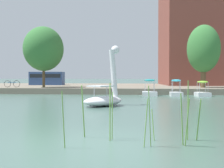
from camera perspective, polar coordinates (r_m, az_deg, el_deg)
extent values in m
plane|color=#47665B|center=(7.86, -4.39, -11.05)|extent=(557.47, 557.47, 0.00)
cube|color=slate|center=(39.84, 3.81, -0.67)|extent=(132.67, 22.82, 0.59)
ellipsoid|color=white|center=(17.37, -1.70, -3.28)|extent=(2.86, 3.08, 0.58)
cylinder|color=white|center=(17.94, 0.29, 2.01)|extent=(0.64, 0.70, 2.89)
sphere|color=white|center=(18.13, 0.65, 6.55)|extent=(0.70, 0.70, 0.50)
cone|color=yellow|center=(18.28, 1.08, 6.51)|extent=(0.40, 0.41, 0.27)
cube|color=white|center=(17.16, -2.22, -0.40)|extent=(1.61, 1.60, 0.08)
cylinder|color=silver|center=(16.80, -0.97, -1.44)|extent=(0.04, 0.04, 0.59)
cylinder|color=silver|center=(17.56, -3.41, -1.32)|extent=(0.04, 0.04, 0.59)
cube|color=white|center=(27.60, 16.87, -1.87)|extent=(1.22, 1.83, 0.34)
ellipsoid|color=#8CCC38|center=(27.56, 16.88, 0.38)|extent=(0.98, 1.08, 0.20)
cylinder|color=#B7B7BF|center=(27.89, 15.93, -0.55)|extent=(0.04, 0.04, 0.91)
cylinder|color=#B7B7BF|center=(28.07, 17.41, -0.55)|extent=(0.04, 0.04, 0.91)
cylinder|color=#B7B7BF|center=(27.08, 16.33, -0.60)|extent=(0.04, 0.04, 0.91)
cylinder|color=#B7B7BF|center=(27.27, 17.85, -0.60)|extent=(0.04, 0.04, 0.91)
cube|color=white|center=(27.26, 12.13, -1.88)|extent=(1.05, 1.82, 0.35)
ellipsoid|color=#2DB7D1|center=(27.22, 12.14, 0.66)|extent=(0.85, 0.84, 0.20)
cylinder|color=#B7B7BF|center=(27.52, 11.35, -0.41)|extent=(0.04, 0.04, 1.03)
cylinder|color=#B7B7BF|center=(27.60, 12.75, -0.41)|extent=(0.04, 0.04, 1.03)
cylinder|color=#B7B7BF|center=(26.86, 11.50, -0.45)|extent=(0.04, 0.04, 1.03)
cylinder|color=#B7B7BF|center=(26.94, 12.93, -0.45)|extent=(0.04, 0.04, 1.03)
cube|color=white|center=(27.24, 7.17, -1.83)|extent=(1.33, 2.06, 0.37)
ellipsoid|color=teal|center=(27.20, 7.18, 0.71)|extent=(1.02, 1.20, 0.20)
cylinder|color=#B7B7BF|center=(27.68, 6.31, -0.34)|extent=(0.04, 0.04, 1.02)
cylinder|color=#B7B7BF|center=(27.71, 7.98, -0.34)|extent=(0.04, 0.04, 1.02)
cylinder|color=#B7B7BF|center=(26.73, 6.34, -0.40)|extent=(0.04, 0.04, 1.02)
cylinder|color=#B7B7BF|center=(26.75, 8.07, -0.40)|extent=(0.04, 0.04, 1.02)
cylinder|color=brown|center=(32.73, 17.01, 1.88)|extent=(0.55, 0.55, 2.89)
ellipsoid|color=#387538|center=(32.87, 17.04, 6.47)|extent=(4.69, 4.72, 4.98)
cylinder|color=brown|center=(32.94, -12.89, 2.16)|extent=(0.29, 0.29, 3.19)
ellipsoid|color=#387538|center=(33.07, -12.91, 6.56)|extent=(4.46, 5.10, 4.75)
torus|color=black|center=(33.91, -17.73, 0.04)|extent=(0.74, 0.10, 0.74)
torus|color=black|center=(34.25, -19.31, 0.04)|extent=(0.74, 0.10, 0.74)
cube|color=#1E59A5|center=(34.07, -18.52, 0.24)|extent=(0.90, 0.11, 0.04)
cylinder|color=#1E59A5|center=(34.14, -18.84, 0.42)|extent=(0.03, 0.03, 0.31)
cube|color=navy|center=(42.36, -12.28, 1.04)|extent=(4.65, 2.08, 1.81)
cube|color=black|center=(42.36, -12.28, 1.53)|extent=(4.28, 2.11, 0.51)
cylinder|color=#669942|center=(7.19, -9.26, -6.72)|extent=(0.07, 0.09, 1.36)
cylinder|color=#669942|center=(7.51, 13.19, -6.61)|extent=(0.11, 0.22, 1.29)
cylinder|color=#669942|center=(7.31, 6.49, -7.35)|extent=(0.11, 0.15, 1.16)
cylinder|color=#669942|center=(8.24, 16.20, -6.59)|extent=(0.11, 0.19, 1.11)
cylinder|color=#669942|center=(7.23, 7.20, -6.15)|extent=(0.08, 0.19, 1.48)
cylinder|color=#669942|center=(8.34, -5.52, -5.23)|extent=(0.08, 0.22, 1.46)
cylinder|color=#669942|center=(8.17, 0.04, -6.02)|extent=(0.03, 0.12, 1.28)
cylinder|color=#669942|center=(8.10, 7.82, -7.67)|extent=(0.09, 0.14, 0.83)
cylinder|color=#669942|center=(7.94, -0.38, -5.31)|extent=(0.04, 0.12, 1.53)
cylinder|color=#669942|center=(8.15, 14.26, -4.94)|extent=(0.04, 0.20, 1.59)
cylinder|color=#669942|center=(7.47, 14.15, -7.12)|extent=(0.10, 0.19, 1.18)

